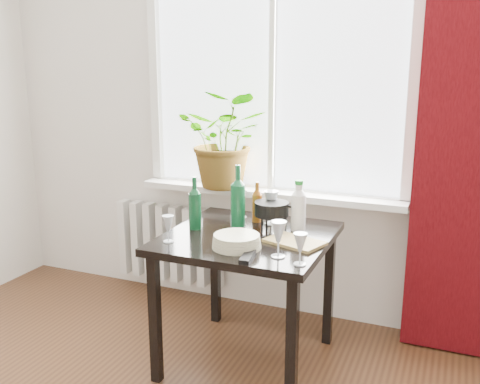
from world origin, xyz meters
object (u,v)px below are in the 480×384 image
at_px(wine_bottle_right, 238,195).
at_px(cleaning_bottle, 298,205).
at_px(wineglass_front_right, 278,239).
at_px(wineglass_back_left, 241,203).
at_px(wineglass_front_left, 168,229).
at_px(tv_remote, 248,256).
at_px(bottle_amber, 257,202).
at_px(wine_bottle_left, 195,203).
at_px(wineglass_far_right, 300,249).
at_px(wineglass_back_center, 271,207).
at_px(cutting_board, 295,242).
at_px(table, 248,251).
at_px(plate_stack, 237,241).
at_px(radiator, 170,243).
at_px(fondue_pot, 272,215).
at_px(potted_plant, 226,140).

bearing_deg(wine_bottle_right, cleaning_bottle, 9.15).
height_order(wineglass_front_right, wineglass_back_left, wineglass_front_right).
relative_size(cleaning_bottle, wineglass_front_left, 1.97).
xyz_separation_m(wineglass_back_left, tv_remote, (0.29, -0.61, -0.08)).
relative_size(bottle_amber, cleaning_bottle, 0.84).
relative_size(wine_bottle_right, cleaning_bottle, 1.26).
height_order(wine_bottle_left, wineglass_far_right, wine_bottle_left).
bearing_deg(wineglass_back_center, wine_bottle_right, -147.14).
distance_m(cleaning_bottle, cutting_board, 0.26).
distance_m(table, tv_remote, 0.36).
bearing_deg(table, plate_stack, -83.38).
bearing_deg(wine_bottle_right, wine_bottle_left, -145.07).
distance_m(radiator, cutting_board, 1.36).
distance_m(wineglass_back_center, tv_remote, 0.56).
bearing_deg(wine_bottle_left, cleaning_bottle, 19.85).
bearing_deg(fondue_pot, wineglass_back_center, 93.25).
xyz_separation_m(fondue_pot, cutting_board, (0.20, -0.20, -0.07)).
bearing_deg(cleaning_bottle, wine_bottle_right, -170.85).
xyz_separation_m(table, plate_stack, (0.02, -0.21, 0.12)).
height_order(wine_bottle_right, wineglass_far_right, wine_bottle_right).
relative_size(bottle_amber, wineglass_far_right, 1.54).
height_order(cleaning_bottle, tv_remote, cleaning_bottle).
distance_m(cleaning_bottle, wineglass_back_left, 0.40).
bearing_deg(table, cleaning_bottle, 38.67).
height_order(cleaning_bottle, plate_stack, cleaning_bottle).
xyz_separation_m(plate_stack, fondue_pot, (0.05, 0.37, 0.04)).
bearing_deg(wine_bottle_right, bottle_amber, 60.11).
bearing_deg(tv_remote, wine_bottle_right, 109.37).
height_order(radiator, bottle_amber, bottle_amber).
xyz_separation_m(radiator, wine_bottle_right, (0.74, -0.51, 0.54)).
xyz_separation_m(wineglass_front_right, cutting_board, (0.02, 0.22, -0.08)).
height_order(table, bottle_amber, bottle_amber).
xyz_separation_m(table, wineglass_far_right, (0.38, -0.32, 0.17)).
relative_size(radiator, wineglass_front_left, 5.63).
relative_size(wine_bottle_left, cutting_board, 1.04).
relative_size(wine_bottle_right, wineglass_front_left, 2.47).
bearing_deg(fondue_pot, potted_plant, 119.97).
relative_size(potted_plant, wineglass_front_right, 3.46).
height_order(wine_bottle_left, cleaning_bottle, wine_bottle_left).
xyz_separation_m(wine_bottle_right, wineglass_front_right, (0.36, -0.38, -0.09)).
xyz_separation_m(wine_bottle_right, tv_remote, (0.24, -0.45, -0.17)).
bearing_deg(radiator, wineglass_far_right, -37.62).
bearing_deg(wineglass_front_left, cleaning_bottle, 38.99).
relative_size(potted_plant, wineglass_front_left, 4.35).
bearing_deg(tv_remote, fondue_pot, 87.78).
height_order(cleaning_bottle, fondue_pot, cleaning_bottle).
xyz_separation_m(wineglass_far_right, wineglass_back_center, (-0.33, 0.54, 0.02)).
distance_m(potted_plant, wineglass_far_right, 1.20).
bearing_deg(potted_plant, cleaning_bottle, -32.97).
xyz_separation_m(potted_plant, tv_remote, (0.50, -0.89, -0.40)).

